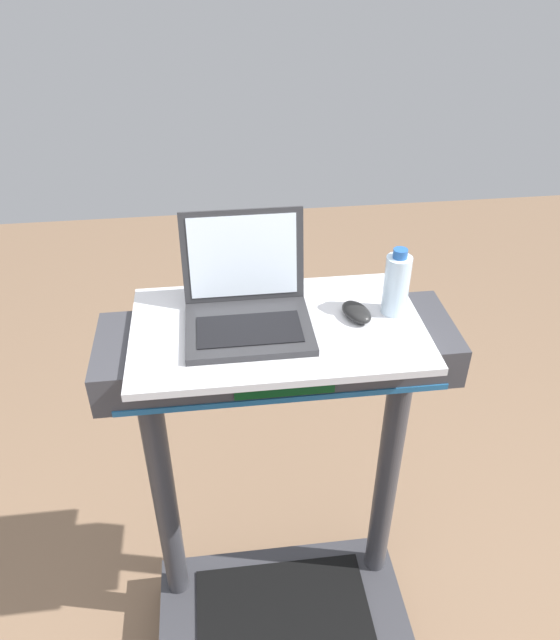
# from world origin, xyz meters

# --- Properties ---
(desk_board) EXTENTS (0.72, 0.43, 0.02)m
(desk_board) POSITION_xyz_m (0.00, 0.70, 1.19)
(desk_board) COLOR silver
(desk_board) RESTS_ON treadmill_base
(laptop) EXTENTS (0.30, 0.28, 0.25)m
(laptop) POSITION_xyz_m (-0.07, 0.73, 1.25)
(laptop) COLOR #2D2D30
(laptop) RESTS_ON desk_board
(computer_mouse) EXTENTS (0.09, 0.11, 0.03)m
(computer_mouse) POSITION_xyz_m (0.20, 0.71, 1.21)
(computer_mouse) COLOR black
(computer_mouse) RESTS_ON desk_board
(water_bottle) EXTENTS (0.06, 0.06, 0.18)m
(water_bottle) POSITION_xyz_m (0.30, 0.72, 1.28)
(water_bottle) COLOR silver
(water_bottle) RESTS_ON desk_board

